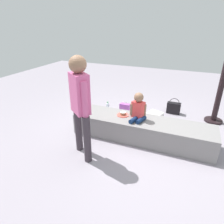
{
  "coord_description": "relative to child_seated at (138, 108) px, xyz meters",
  "views": [
    {
      "loc": [
        0.7,
        -3.07,
        1.96
      ],
      "look_at": [
        -0.4,
        -0.4,
        0.63
      ],
      "focal_mm": 31.95,
      "sensor_mm": 36.0,
      "label": 1
    }
  ],
  "objects": [
    {
      "name": "ground_plane",
      "position": [
        0.08,
        0.01,
        -0.59
      ],
      "size": [
        12.0,
        12.0,
        0.0
      ],
      "primitive_type": "plane",
      "color": "gray"
    },
    {
      "name": "concrete_ledge",
      "position": [
        0.08,
        0.01,
        -0.4
      ],
      "size": [
        2.45,
        0.59,
        0.38
      ],
      "primitive_type": "cube",
      "color": "gray",
      "rests_on": "ground_plane"
    },
    {
      "name": "child_seated",
      "position": [
        0.0,
        0.0,
        0.0
      ],
      "size": [
        0.29,
        0.34,
        0.48
      ],
      "color": "navy",
      "rests_on": "concrete_ledge"
    },
    {
      "name": "adult_standing",
      "position": [
        -0.64,
        -0.8,
        0.34
      ],
      "size": [
        0.39,
        0.35,
        1.56
      ],
      "color": "#362D35",
      "rests_on": "ground_plane"
    },
    {
      "name": "cake_plate",
      "position": [
        -0.29,
        0.06,
        -0.19
      ],
      "size": [
        0.22,
        0.22,
        0.07
      ],
      "color": "#E0594C",
      "rests_on": "concrete_ledge"
    },
    {
      "name": "gift_bag",
      "position": [
        -0.53,
        0.85,
        -0.46
      ],
      "size": [
        0.22,
        0.11,
        0.32
      ],
      "color": "#B259BF",
      "rests_on": "ground_plane"
    },
    {
      "name": "railing_post",
      "position": [
        1.33,
        1.27,
        -0.1
      ],
      "size": [
        0.36,
        0.36,
        1.28
      ],
      "color": "black",
      "rests_on": "ground_plane"
    },
    {
      "name": "water_bottle_near_gift",
      "position": [
        -0.99,
        0.94,
        -0.5
      ],
      "size": [
        0.07,
        0.07,
        0.21
      ],
      "color": "silver",
      "rests_on": "ground_plane"
    },
    {
      "name": "water_bottle_far_side",
      "position": [
        -0.83,
        0.64,
        -0.5
      ],
      "size": [
        0.07,
        0.07,
        0.22
      ],
      "color": "silver",
      "rests_on": "ground_plane"
    },
    {
      "name": "cake_box_white",
      "position": [
        0.14,
        0.91,
        -0.52
      ],
      "size": [
        0.39,
        0.39,
        0.14
      ],
      "primitive_type": "cube",
      "rotation": [
        0.0,
        0.0,
        -0.39
      ],
      "color": "white",
      "rests_on": "ground_plane"
    },
    {
      "name": "handbag_black_leather",
      "position": [
        0.48,
        1.37,
        -0.46
      ],
      "size": [
        0.3,
        0.13,
        0.37
      ],
      "color": "black",
      "rests_on": "ground_plane"
    }
  ]
}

